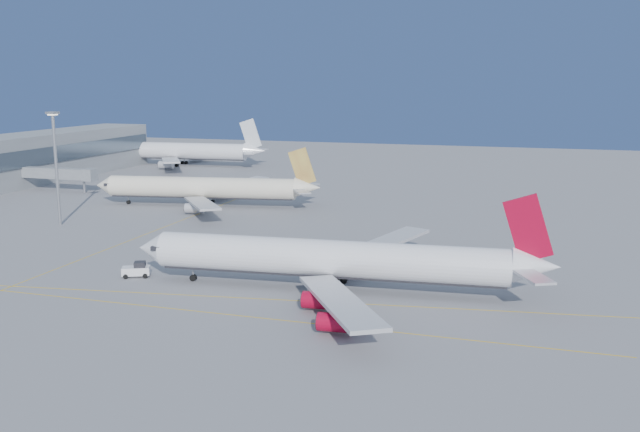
{
  "coord_description": "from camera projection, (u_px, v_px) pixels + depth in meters",
  "views": [
    {
      "loc": [
        38.11,
        -99.68,
        31.9
      ],
      "look_at": [
        -0.41,
        23.64,
        7.0
      ],
      "focal_mm": 40.0,
      "sensor_mm": 36.0,
      "label": 1
    }
  ],
  "objects": [
    {
      "name": "jet_bridge",
      "position": [
        62.0,
        174.0,
        204.39
      ],
      "size": [
        23.6,
        3.6,
        6.9
      ],
      "color": "gray",
      "rests_on": "ground"
    },
    {
      "name": "pushback_tug",
      "position": [
        137.0,
        270.0,
        116.63
      ],
      "size": [
        4.95,
        4.09,
        2.49
      ],
      "rotation": [
        0.0,
        0.0,
        0.44
      ],
      "color": "white",
      "rests_on": "ground"
    },
    {
      "name": "ground",
      "position": [
        277.0,
        288.0,
        110.62
      ],
      "size": [
        500.0,
        500.0,
        0.0
      ],
      "primitive_type": "plane",
      "color": "slate",
      "rests_on": "ground"
    },
    {
      "name": "light_mast",
      "position": [
        56.0,
        159.0,
        155.76
      ],
      "size": [
        2.16,
        2.16,
        24.95
      ],
      "color": "gray",
      "rests_on": "ground"
    },
    {
      "name": "airliner_third",
      "position": [
        180.0,
        151.0,
        266.01
      ],
      "size": [
        66.77,
        61.36,
        17.9
      ],
      "rotation": [
        0.0,
        0.0,
        0.08
      ],
      "color": "white",
      "rests_on": "ground"
    },
    {
      "name": "airliner_virgin",
      "position": [
        338.0,
        260.0,
        108.3
      ],
      "size": [
        65.48,
        58.64,
        16.15
      ],
      "rotation": [
        0.0,
        0.0,
        0.08
      ],
      "color": "white",
      "rests_on": "ground"
    },
    {
      "name": "airliner_etihad",
      "position": [
        207.0,
        188.0,
        180.89
      ],
      "size": [
        58.84,
        53.78,
        15.4
      ],
      "rotation": [
        0.0,
        0.0,
        0.17
      ],
      "color": "beige",
      "rests_on": "ground"
    },
    {
      "name": "terminal",
      "position": [
        29.0,
        158.0,
        222.52
      ],
      "size": [
        18.4,
        110.0,
        15.0
      ],
      "color": "gray",
      "rests_on": "ground"
    },
    {
      "name": "taxiway_lines",
      "position": [
        209.0,
        270.0,
        120.87
      ],
      "size": [
        118.86,
        140.0,
        0.02
      ],
      "color": "gold",
      "rests_on": "ground"
    }
  ]
}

